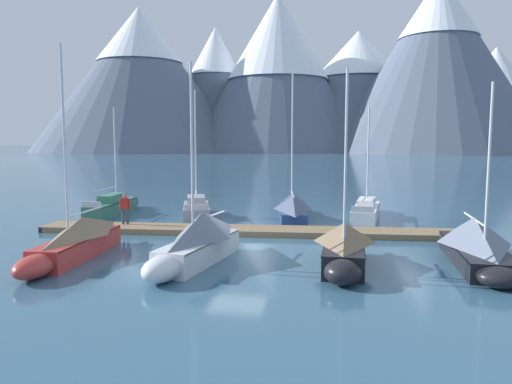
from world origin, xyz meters
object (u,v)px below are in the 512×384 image
(sailboat_far_berth, at_px, (292,206))
(sailboat_outer_slip, at_px, (344,247))
(sailboat_end_of_dock, at_px, (367,209))
(person_on_dock, at_px, (125,207))
(sailboat_mid_dock_starboard, at_px, (197,240))
(sailboat_mid_dock_port, at_px, (196,208))
(sailboat_second_berth, at_px, (75,240))
(sailboat_nearest_berth, at_px, (115,205))
(sailboat_last_slip, at_px, (476,242))

(sailboat_far_berth, height_order, sailboat_outer_slip, sailboat_far_berth)
(sailboat_end_of_dock, height_order, person_on_dock, sailboat_end_of_dock)
(sailboat_mid_dock_starboard, height_order, sailboat_outer_slip, sailboat_mid_dock_starboard)
(sailboat_mid_dock_port, xyz_separation_m, person_on_dock, (-2.75, -4.79, 0.70))
(sailboat_second_berth, xyz_separation_m, sailboat_outer_slip, (11.09, 0.10, 0.02))
(sailboat_outer_slip, bearing_deg, sailboat_end_of_dock, 81.38)
(sailboat_mid_dock_port, height_order, sailboat_mid_dock_starboard, sailboat_mid_dock_port)
(sailboat_mid_dock_port, xyz_separation_m, sailboat_end_of_dock, (10.85, 1.38, -0.05))
(sailboat_nearest_berth, xyz_separation_m, sailboat_end_of_dock, (16.67, 0.75, -0.05))
(sailboat_nearest_berth, bearing_deg, sailboat_second_berth, -72.93)
(sailboat_far_berth, relative_size, sailboat_end_of_dock, 1.29)
(sailboat_far_berth, height_order, sailboat_end_of_dock, sailboat_far_berth)
(sailboat_second_berth, bearing_deg, sailboat_end_of_dock, 44.30)
(sailboat_second_berth, distance_m, sailboat_outer_slip, 11.10)
(sailboat_mid_dock_starboard, height_order, sailboat_end_of_dock, sailboat_mid_dock_starboard)
(sailboat_outer_slip, distance_m, sailboat_last_slip, 5.42)
(sailboat_second_berth, height_order, sailboat_mid_dock_port, sailboat_second_berth)
(sailboat_nearest_berth, distance_m, sailboat_outer_slip, 18.93)
(sailboat_far_berth, xyz_separation_m, sailboat_last_slip, (8.06, -10.22, 0.08))
(sailboat_nearest_berth, relative_size, sailboat_outer_slip, 0.95)
(sailboat_mid_dock_port, relative_size, person_on_dock, 4.79)
(sailboat_mid_dock_starboard, xyz_separation_m, sailboat_outer_slip, (5.82, 0.16, -0.15))
(sailboat_mid_dock_starboard, bearing_deg, sailboat_end_of_dock, 58.79)
(person_on_dock, bearing_deg, sailboat_mid_dock_port, 60.18)
(sailboat_second_berth, distance_m, sailboat_far_berth, 14.30)
(sailboat_mid_dock_starboard, bearing_deg, sailboat_last_slip, 7.72)
(sailboat_far_berth, relative_size, sailboat_last_slip, 1.29)
(sailboat_second_berth, height_order, sailboat_end_of_dock, sailboat_second_berth)
(sailboat_end_of_dock, xyz_separation_m, person_on_dock, (-13.60, -6.17, 0.75))
(sailboat_mid_dock_starboard, xyz_separation_m, sailboat_far_berth, (3.02, 11.72, -0.16))
(sailboat_last_slip, bearing_deg, sailboat_far_berth, 128.25)
(sailboat_second_berth, xyz_separation_m, sailboat_end_of_dock, (13.00, 12.69, -0.27))
(sailboat_far_berth, relative_size, sailboat_outer_slip, 1.21)
(sailboat_outer_slip, height_order, sailboat_end_of_dock, sailboat_outer_slip)
(sailboat_far_berth, bearing_deg, sailboat_outer_slip, -76.37)
(sailboat_second_berth, bearing_deg, sailboat_nearest_berth, 107.07)
(sailboat_end_of_dock, bearing_deg, sailboat_last_slip, -73.44)
(sailboat_far_berth, bearing_deg, sailboat_nearest_berth, 178.64)
(sailboat_nearest_berth, relative_size, sailboat_second_berth, 0.82)
(sailboat_mid_dock_starboard, bearing_deg, sailboat_far_berth, 75.57)
(sailboat_far_berth, bearing_deg, sailboat_mid_dock_port, -176.78)
(sailboat_second_berth, bearing_deg, sailboat_outer_slip, 0.50)
(sailboat_nearest_berth, height_order, sailboat_last_slip, sailboat_nearest_berth)
(sailboat_nearest_berth, distance_m, person_on_dock, 6.27)
(sailboat_last_slip, height_order, person_on_dock, sailboat_last_slip)
(sailboat_second_berth, distance_m, person_on_dock, 6.57)
(sailboat_mid_dock_starboard, distance_m, sailboat_end_of_dock, 14.92)
(sailboat_mid_dock_port, bearing_deg, sailboat_end_of_dock, 7.23)
(person_on_dock, bearing_deg, sailboat_mid_dock_starboard, -48.30)
(sailboat_far_berth, bearing_deg, sailboat_mid_dock_starboard, -104.43)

